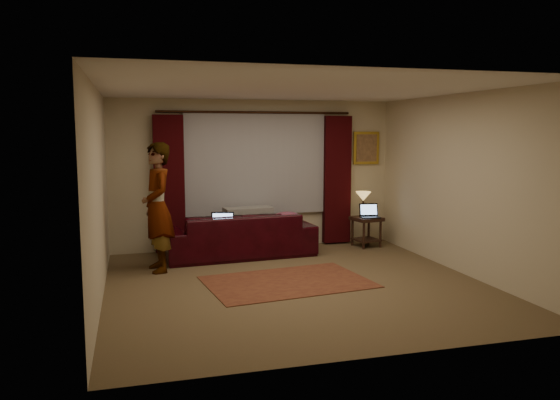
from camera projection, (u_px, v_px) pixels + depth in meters
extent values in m
cube|color=brown|center=(296.00, 284.00, 7.38)|extent=(5.00, 5.00, 0.01)
cube|color=silver|center=(297.00, 89.00, 7.06)|extent=(5.00, 5.00, 0.02)
cube|color=beige|center=(255.00, 174.00, 9.61)|extent=(5.00, 0.02, 2.60)
cube|color=beige|center=(379.00, 217.00, 4.83)|extent=(5.00, 0.02, 2.60)
cube|color=beige|center=(98.00, 194.00, 6.57)|extent=(0.02, 5.00, 2.60)
cube|color=beige|center=(462.00, 184.00, 7.87)|extent=(0.02, 5.00, 2.60)
cube|color=#9A9BA3|center=(256.00, 163.00, 9.53)|extent=(2.50, 0.05, 1.80)
cube|color=black|center=(169.00, 184.00, 9.13)|extent=(0.50, 0.14, 2.30)
cube|color=black|center=(337.00, 180.00, 9.92)|extent=(0.50, 0.14, 2.30)
cylinder|color=black|center=(256.00, 112.00, 9.37)|extent=(0.04, 0.04, 3.40)
cube|color=gold|center=(366.00, 148.00, 10.08)|extent=(0.50, 0.04, 0.60)
imported|color=black|center=(239.00, 226.00, 8.99)|extent=(2.53, 1.24, 0.99)
cube|color=gray|center=(248.00, 195.00, 9.21)|extent=(0.84, 0.40, 0.10)
ellipsoid|color=#793850|center=(287.00, 219.00, 9.09)|extent=(0.57, 0.47, 0.22)
cube|color=brown|center=(287.00, 282.00, 7.47)|extent=(2.35, 1.71, 0.01)
cube|color=black|center=(366.00, 232.00, 9.77)|extent=(0.54, 0.54, 0.53)
imported|color=gray|center=(158.00, 207.00, 7.97)|extent=(0.65, 0.65, 1.90)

